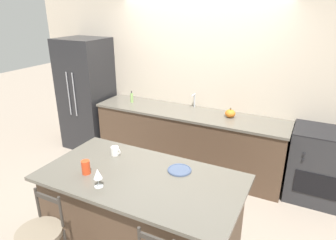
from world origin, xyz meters
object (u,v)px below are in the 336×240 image
object	(u,v)px
oven_range	(320,166)
wine_glass	(98,174)
dinner_plate	(179,170)
coffee_mug	(115,151)
tumbler_cup	(86,167)
soap_bottle	(132,98)
refrigerator	(87,94)
pumpkin_decoration	(230,113)

from	to	relation	value
oven_range	wine_glass	xyz separation A→B (m)	(-1.78, -2.20, 0.59)
dinner_plate	coffee_mug	size ratio (longest dim) A/B	2.05
coffee_mug	tumbler_cup	distance (m)	0.43
dinner_plate	soap_bottle	world-z (taller)	soap_bottle
oven_range	soap_bottle	bearing A→B (deg)	-179.55
tumbler_cup	soap_bottle	xyz separation A→B (m)	(-0.84, 2.06, 0.00)
refrigerator	tumbler_cup	bearing A→B (deg)	-49.24
dinner_plate	pumpkin_decoration	bearing A→B (deg)	89.16
oven_range	pumpkin_decoration	bearing A→B (deg)	179.09
pumpkin_decoration	soap_bottle	distance (m)	1.62
oven_range	soap_bottle	world-z (taller)	soap_bottle
coffee_mug	tumbler_cup	world-z (taller)	tumbler_cup
coffee_mug	pumpkin_decoration	bearing A→B (deg)	65.44
coffee_mug	pumpkin_decoration	distance (m)	1.84
dinner_plate	wine_glass	world-z (taller)	wine_glass
refrigerator	wine_glass	world-z (taller)	refrigerator
wine_glass	coffee_mug	size ratio (longest dim) A/B	1.57
coffee_mug	soap_bottle	distance (m)	1.84
oven_range	tumbler_cup	distance (m)	2.95
refrigerator	wine_glass	distance (m)	2.93
refrigerator	coffee_mug	distance (m)	2.39
pumpkin_decoration	oven_range	bearing A→B (deg)	-0.91
refrigerator	tumbler_cup	size ratio (longest dim) A/B	14.36
pumpkin_decoration	coffee_mug	bearing A→B (deg)	-114.56
dinner_plate	soap_bottle	distance (m)	2.27
refrigerator	coffee_mug	xyz separation A→B (m)	(1.77, -1.60, 0.04)
refrigerator	soap_bottle	world-z (taller)	refrigerator
dinner_plate	pumpkin_decoration	world-z (taller)	pumpkin_decoration
refrigerator	pumpkin_decoration	world-z (taller)	refrigerator
dinner_plate	pumpkin_decoration	distance (m)	1.66
wine_glass	coffee_mug	world-z (taller)	wine_glass
tumbler_cup	pumpkin_decoration	world-z (taller)	tumbler_cup
refrigerator	coffee_mug	bearing A→B (deg)	-42.16
wine_glass	tumbler_cup	size ratio (longest dim) A/B	1.32
oven_range	coffee_mug	distance (m)	2.64
tumbler_cup	pumpkin_decoration	size ratio (longest dim) A/B	0.92
oven_range	soap_bottle	xyz separation A→B (m)	(-2.85, -0.02, 0.53)
wine_glass	soap_bottle	size ratio (longest dim) A/B	0.94
wine_glass	coffee_mug	bearing A→B (deg)	112.10
pumpkin_decoration	soap_bottle	world-z (taller)	soap_bottle
refrigerator	oven_range	bearing A→B (deg)	0.76
oven_range	tumbler_cup	world-z (taller)	tumbler_cup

